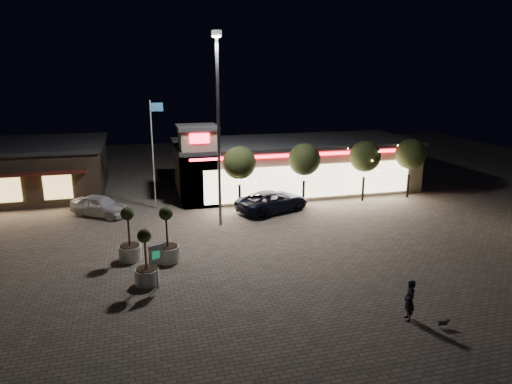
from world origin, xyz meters
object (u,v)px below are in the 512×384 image
object	(u,v)px
white_sedan	(100,206)
valet_sign	(156,258)
planter_left	(130,244)
pedestrian	(409,301)
planter_mid	(146,267)
pickup_truck	(273,201)

from	to	relation	value
white_sedan	valet_sign	bearing A→B (deg)	-128.15
white_sedan	planter_left	xyz separation A→B (m)	(2.10, -8.68, 0.18)
pedestrian	planter_mid	distance (m)	12.06
planter_left	pedestrian	bearing A→B (deg)	-39.81
pickup_truck	white_sedan	world-z (taller)	pickup_truck
white_sedan	valet_sign	world-z (taller)	valet_sign
planter_left	valet_sign	xyz separation A→B (m)	(1.27, -3.73, 0.58)
valet_sign	planter_left	bearing A→B (deg)	108.74
planter_mid	valet_sign	distance (m)	0.98
pickup_truck	planter_mid	distance (m)	13.50
pedestrian	pickup_truck	bearing A→B (deg)	-163.73
pickup_truck	valet_sign	world-z (taller)	valet_sign
pickup_truck	pedestrian	xyz separation A→B (m)	(1.09, -15.93, 0.10)
planter_mid	pedestrian	bearing A→B (deg)	-30.60
pedestrian	valet_sign	size ratio (longest dim) A/B	0.82
valet_sign	planter_mid	bearing A→B (deg)	130.34
pickup_truck	planter_left	world-z (taller)	planter_left
white_sedan	planter_left	bearing A→B (deg)	-129.72
white_sedan	pickup_truck	bearing A→B (deg)	-62.93
pedestrian	valet_sign	distance (m)	11.39
white_sedan	planter_mid	xyz separation A→B (m)	(2.89, -11.85, 0.12)
pedestrian	planter_mid	xyz separation A→B (m)	(-10.38, 6.14, -0.02)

